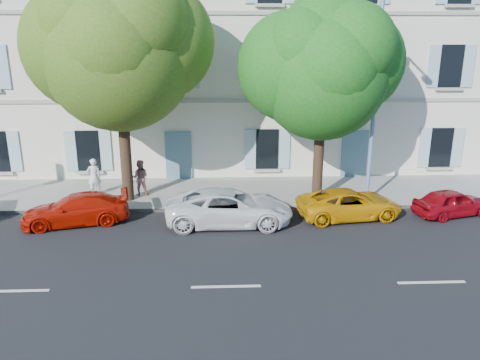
{
  "coord_description": "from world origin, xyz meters",
  "views": [
    {
      "loc": [
        -0.09,
        -15.97,
        6.77
      ],
      "look_at": [
        0.65,
        2.0,
        1.4
      ],
      "focal_mm": 35.0,
      "sensor_mm": 36.0,
      "label": 1
    }
  ],
  "objects_px": {
    "car_red_coupe": "(76,209)",
    "pedestrian_b": "(140,177)",
    "street_lamp": "(377,90)",
    "car_white_coupe": "(229,207)",
    "tree_left": "(119,56)",
    "car_yellow_supercar": "(349,204)",
    "car_red_hatchback": "(452,202)",
    "tree_right": "(322,75)",
    "pedestrian_a": "(94,177)"
  },
  "relations": [
    {
      "from": "car_red_coupe",
      "to": "tree_left",
      "type": "relative_size",
      "value": 0.42
    },
    {
      "from": "street_lamp",
      "to": "car_white_coupe",
      "type": "bearing_deg",
      "value": -162.08
    },
    {
      "from": "car_yellow_supercar",
      "to": "street_lamp",
      "type": "bearing_deg",
      "value": -47.77
    },
    {
      "from": "car_yellow_supercar",
      "to": "street_lamp",
      "type": "distance_m",
      "value": 4.7
    },
    {
      "from": "car_yellow_supercar",
      "to": "tree_right",
      "type": "bearing_deg",
      "value": 16.48
    },
    {
      "from": "car_yellow_supercar",
      "to": "tree_right",
      "type": "xyz_separation_m",
      "value": [
        -0.9,
        1.98,
        4.86
      ]
    },
    {
      "from": "car_red_coupe",
      "to": "pedestrian_a",
      "type": "height_order",
      "value": "pedestrian_a"
    },
    {
      "from": "car_red_coupe",
      "to": "pedestrian_b",
      "type": "height_order",
      "value": "pedestrian_b"
    },
    {
      "from": "tree_right",
      "to": "pedestrian_a",
      "type": "bearing_deg",
      "value": 174.6
    },
    {
      "from": "pedestrian_b",
      "to": "car_red_coupe",
      "type": "bearing_deg",
      "value": 54.7
    },
    {
      "from": "car_red_hatchback",
      "to": "tree_right",
      "type": "xyz_separation_m",
      "value": [
        -5.08,
        1.93,
        4.88
      ]
    },
    {
      "from": "car_white_coupe",
      "to": "tree_left",
      "type": "bearing_deg",
      "value": 58.86
    },
    {
      "from": "street_lamp",
      "to": "tree_left",
      "type": "bearing_deg",
      "value": 176.11
    },
    {
      "from": "tree_left",
      "to": "pedestrian_a",
      "type": "bearing_deg",
      "value": 154.85
    },
    {
      "from": "car_white_coupe",
      "to": "car_yellow_supercar",
      "type": "bearing_deg",
      "value": -84.14
    },
    {
      "from": "car_yellow_supercar",
      "to": "tree_right",
      "type": "height_order",
      "value": "tree_right"
    },
    {
      "from": "street_lamp",
      "to": "pedestrian_a",
      "type": "distance_m",
      "value": 12.63
    },
    {
      "from": "car_white_coupe",
      "to": "pedestrian_b",
      "type": "distance_m",
      "value": 5.1
    },
    {
      "from": "car_red_coupe",
      "to": "pedestrian_b",
      "type": "bearing_deg",
      "value": 133.8
    },
    {
      "from": "tree_right",
      "to": "pedestrian_a",
      "type": "distance_m",
      "value": 10.82
    },
    {
      "from": "car_red_coupe",
      "to": "street_lamp",
      "type": "bearing_deg",
      "value": 85.15
    },
    {
      "from": "tree_left",
      "to": "pedestrian_b",
      "type": "distance_m",
      "value": 5.3
    },
    {
      "from": "car_red_coupe",
      "to": "car_red_hatchback",
      "type": "distance_m",
      "value": 14.83
    },
    {
      "from": "car_red_coupe",
      "to": "car_red_hatchback",
      "type": "relative_size",
      "value": 1.24
    },
    {
      "from": "car_yellow_supercar",
      "to": "car_red_hatchback",
      "type": "height_order",
      "value": "car_yellow_supercar"
    },
    {
      "from": "tree_right",
      "to": "pedestrian_b",
      "type": "relative_size",
      "value": 5.16
    },
    {
      "from": "car_red_coupe",
      "to": "tree_right",
      "type": "distance_m",
      "value": 11.1
    },
    {
      "from": "car_white_coupe",
      "to": "car_red_hatchback",
      "type": "bearing_deg",
      "value": -86.46
    },
    {
      "from": "car_white_coupe",
      "to": "pedestrian_a",
      "type": "relative_size",
      "value": 2.91
    },
    {
      "from": "car_white_coupe",
      "to": "car_red_coupe",
      "type": "bearing_deg",
      "value": 87.42
    },
    {
      "from": "street_lamp",
      "to": "pedestrian_a",
      "type": "height_order",
      "value": "street_lamp"
    },
    {
      "from": "car_yellow_supercar",
      "to": "tree_left",
      "type": "xyz_separation_m",
      "value": [
        -9.1,
        2.15,
        5.62
      ]
    },
    {
      "from": "car_red_coupe",
      "to": "tree_right",
      "type": "bearing_deg",
      "value": 89.85
    },
    {
      "from": "car_white_coupe",
      "to": "pedestrian_b",
      "type": "height_order",
      "value": "pedestrian_b"
    },
    {
      "from": "car_white_coupe",
      "to": "tree_right",
      "type": "xyz_separation_m",
      "value": [
        3.86,
        2.46,
        4.76
      ]
    },
    {
      "from": "car_red_hatchback",
      "to": "pedestrian_a",
      "type": "bearing_deg",
      "value": 63.32
    },
    {
      "from": "car_red_hatchback",
      "to": "pedestrian_a",
      "type": "relative_size",
      "value": 1.93
    },
    {
      "from": "car_red_coupe",
      "to": "tree_right",
      "type": "height_order",
      "value": "tree_right"
    },
    {
      "from": "car_white_coupe",
      "to": "pedestrian_b",
      "type": "bearing_deg",
      "value": 50.16
    },
    {
      "from": "pedestrian_b",
      "to": "tree_right",
      "type": "bearing_deg",
      "value": 172.15
    },
    {
      "from": "car_white_coupe",
      "to": "car_yellow_supercar",
      "type": "distance_m",
      "value": 4.79
    },
    {
      "from": "car_red_hatchback",
      "to": "car_yellow_supercar",
      "type": "bearing_deg",
      "value": 74.93
    },
    {
      "from": "car_red_coupe",
      "to": "car_yellow_supercar",
      "type": "height_order",
      "value": "car_red_coupe"
    },
    {
      "from": "car_red_coupe",
      "to": "pedestrian_b",
      "type": "relative_size",
      "value": 2.49
    },
    {
      "from": "tree_right",
      "to": "street_lamp",
      "type": "bearing_deg",
      "value": -14.13
    },
    {
      "from": "tree_right",
      "to": "car_red_hatchback",
      "type": "bearing_deg",
      "value": -20.77
    },
    {
      "from": "pedestrian_a",
      "to": "car_yellow_supercar",
      "type": "bearing_deg",
      "value": 146.08
    },
    {
      "from": "car_red_hatchback",
      "to": "tree_left",
      "type": "relative_size",
      "value": 0.34
    },
    {
      "from": "pedestrian_a",
      "to": "tree_right",
      "type": "bearing_deg",
      "value": 155.87
    },
    {
      "from": "car_white_coupe",
      "to": "car_red_hatchback",
      "type": "distance_m",
      "value": 8.96
    }
  ]
}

